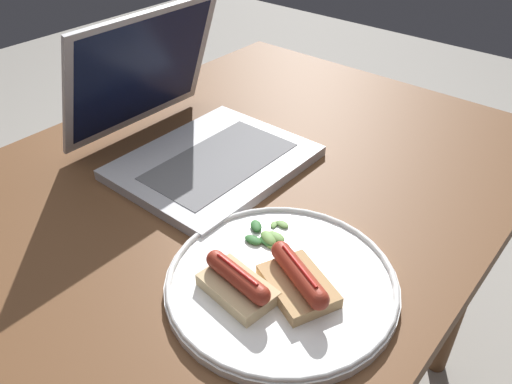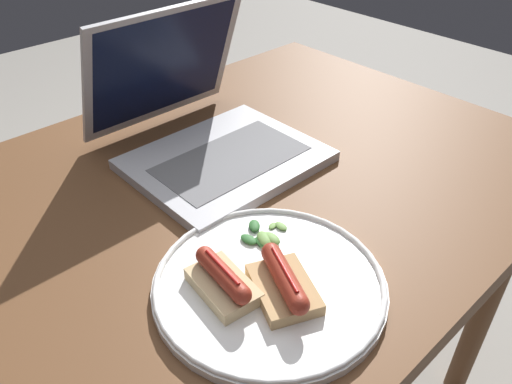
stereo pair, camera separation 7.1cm
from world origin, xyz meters
The scene contains 6 objects.
desk centered at (0.00, 0.00, 0.65)m, with size 1.15×0.80×0.74m.
laptop centered at (0.03, 0.10, 0.78)m, with size 0.31×0.34×0.24m.
plate centered at (-0.12, -0.21, 0.74)m, with size 0.30×0.30×0.02m.
sausage_toast_left centered at (-0.17, -0.18, 0.76)m, with size 0.07×0.11×0.04m.
sausage_toast_middle centered at (-0.12, -0.23, 0.76)m, with size 0.10×0.12×0.04m.
salad_pile centered at (-0.07, -0.14, 0.75)m, with size 0.07×0.07×0.01m.
Camera 1 is at (-0.48, -0.47, 1.21)m, focal length 35.00 mm.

